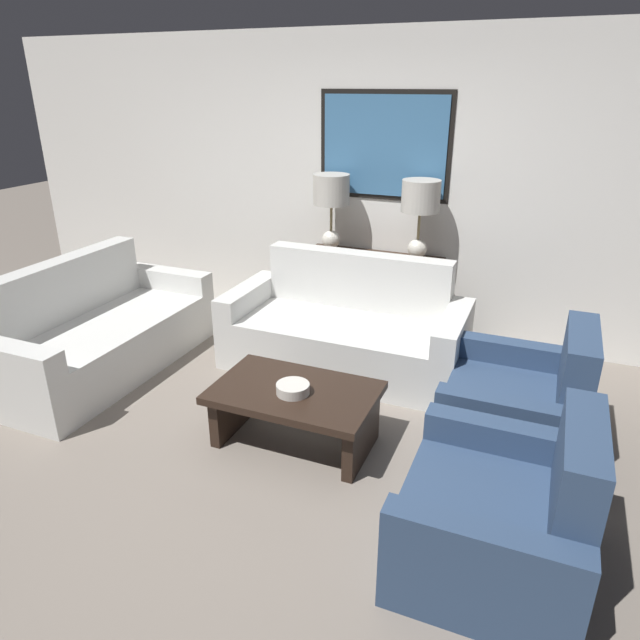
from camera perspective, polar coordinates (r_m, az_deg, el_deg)
The scene contains 11 objects.
ground_plane at distance 3.74m, azimuth -5.31°, elevation -13.69°, with size 20.00×20.00×0.00m, color slate.
back_wall at distance 5.30m, azimuth 6.43°, elevation 12.99°, with size 8.03×0.12×2.65m.
console_table at distance 5.29m, azimuth 5.12°, elevation 2.40°, with size 1.24×0.40×0.77m.
table_lamp_left at distance 5.18m, azimuth 1.14°, elevation 12.13°, with size 0.32×0.32×0.69m.
table_lamp_right at distance 4.95m, azimuth 9.99°, elevation 11.29°, with size 0.32×0.32×0.69m.
couch_by_back_wall at distance 4.74m, azimuth 2.60°, elevation -1.21°, with size 1.95×0.88×0.90m.
couch_by_side at distance 5.02m, azimuth -21.22°, elevation -1.37°, with size 0.88×1.95×0.90m.
coffee_table at distance 3.73m, azimuth -2.52°, elevation -8.40°, with size 1.05×0.67×0.40m.
decorative_bowl at distance 3.61m, azimuth -2.73°, elevation -6.87°, with size 0.21×0.21×0.07m.
armchair_near_back_wall at distance 3.94m, azimuth 19.41°, elevation -8.21°, with size 0.85×0.97×0.86m.
armchair_near_camera at distance 3.04m, azimuth 17.69°, elevation -18.27°, with size 0.85×0.97×0.86m.
Camera 1 is at (1.46, -2.64, 2.22)m, focal length 32.00 mm.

